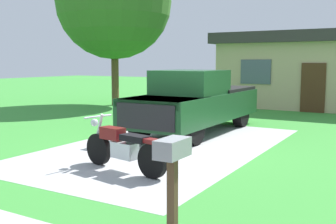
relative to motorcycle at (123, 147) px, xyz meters
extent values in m
plane|color=green|center=(-0.46, 2.47, -0.47)|extent=(80.00, 80.00, 0.00)
cube|color=#B0B0B0|center=(-0.46, 2.47, -0.47)|extent=(4.74, 8.22, 0.01)
cylinder|color=black|center=(-0.74, 0.15, -0.14)|extent=(0.67, 0.25, 0.66)
cylinder|color=black|center=(0.78, -0.15, -0.14)|extent=(0.67, 0.25, 0.66)
cube|color=silver|center=(0.04, -0.01, -0.05)|extent=(0.60, 0.36, 0.32)
cube|color=maroon|center=(-0.30, 0.06, 0.25)|extent=(0.56, 0.36, 0.24)
cube|color=black|center=(0.34, -0.07, 0.23)|extent=(0.64, 0.39, 0.12)
cube|color=maroon|center=(0.78, -0.15, 0.23)|extent=(0.51, 0.29, 0.08)
cylinder|color=silver|center=(-0.74, 0.15, 0.23)|extent=(0.34, 0.12, 0.77)
cylinder|color=silver|center=(-0.74, 0.15, 0.55)|extent=(0.17, 0.69, 0.04)
sphere|color=silver|center=(-0.86, 0.17, 0.41)|extent=(0.16, 0.16, 0.16)
cylinder|color=black|center=(0.07, 2.93, -0.05)|extent=(0.30, 0.84, 0.84)
cylinder|color=black|center=(-1.57, 2.93, -0.05)|extent=(0.30, 0.84, 0.84)
cylinder|color=black|center=(0.07, 6.43, -0.05)|extent=(0.30, 0.84, 0.84)
cylinder|color=black|center=(-1.57, 6.43, -0.05)|extent=(0.30, 0.84, 0.84)
cube|color=#194723|center=(-0.75, 4.73, 0.33)|extent=(2.01, 5.60, 0.80)
cube|color=#194723|center=(-0.75, 2.88, 0.63)|extent=(1.90, 1.90, 0.20)
cube|color=#194723|center=(-0.75, 4.33, 1.08)|extent=(1.80, 1.90, 0.70)
cube|color=#3F4C56|center=(-0.75, 3.53, 0.98)|extent=(1.70, 0.16, 0.60)
cube|color=black|center=(-0.75, 6.28, 0.58)|extent=(1.90, 2.40, 0.50)
cube|color=black|center=(-0.76, 1.95, 0.33)|extent=(1.70, 0.10, 0.64)
cube|color=#4C3823|center=(2.43, -2.30, 0.08)|extent=(0.10, 0.10, 1.10)
cube|color=gray|center=(2.43, -2.30, 0.68)|extent=(0.26, 0.48, 0.22)
cylinder|color=brown|center=(-7.72, 9.78, 1.08)|extent=(0.36, 0.36, 3.10)
sphere|color=#396E27|center=(-7.72, 9.78, 4.59)|extent=(5.58, 5.58, 5.58)
cube|color=tan|center=(1.36, 14.16, 1.03)|extent=(9.00, 5.00, 3.00)
cube|color=#383333|center=(1.36, 14.16, 2.78)|extent=(9.60, 5.60, 0.50)
cube|color=#4C2D19|center=(1.36, 11.63, 0.58)|extent=(1.00, 0.08, 2.10)
cube|color=#4C5966|center=(-1.16, 11.63, 1.23)|extent=(1.40, 0.06, 1.10)
camera|label=1|loc=(4.70, -6.31, 1.67)|focal=43.39mm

